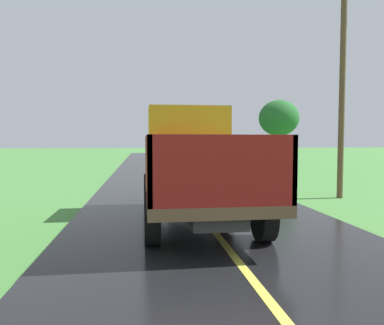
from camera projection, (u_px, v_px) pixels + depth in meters
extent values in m
cube|color=#2D2D30|center=(197.00, 198.00, 8.50)|extent=(0.90, 5.51, 0.24)
cube|color=brown|center=(197.00, 189.00, 8.49)|extent=(2.30, 5.80, 0.20)
cube|color=gold|center=(187.00, 143.00, 10.35)|extent=(2.10, 1.90, 1.90)
cube|color=black|center=(183.00, 131.00, 11.28)|extent=(1.78, 0.02, 0.76)
cube|color=maroon|center=(148.00, 164.00, 7.34)|extent=(0.08, 3.85, 1.10)
cube|color=maroon|center=(257.00, 163.00, 7.63)|extent=(0.08, 3.85, 1.10)
cube|color=maroon|center=(224.00, 171.00, 5.62)|extent=(2.30, 0.08, 1.10)
cube|color=maroon|center=(192.00, 159.00, 9.35)|extent=(2.30, 0.08, 1.10)
cylinder|color=black|center=(149.00, 192.00, 10.15)|extent=(0.28, 1.00, 1.00)
cylinder|color=black|center=(225.00, 191.00, 10.42)|extent=(0.28, 1.00, 1.00)
cylinder|color=black|center=(152.00, 218.00, 6.79)|extent=(0.28, 1.00, 1.00)
cylinder|color=black|center=(263.00, 215.00, 7.06)|extent=(0.28, 1.00, 1.00)
ellipsoid|color=#A9B726|center=(198.00, 176.00, 8.39)|extent=(0.48, 0.47, 0.51)
ellipsoid|color=#A7CD27|center=(181.00, 170.00, 6.09)|extent=(0.53, 0.59, 0.47)
ellipsoid|color=#A2BD26|center=(215.00, 182.00, 7.70)|extent=(0.41, 0.49, 0.45)
ellipsoid|color=#97BF2F|center=(216.00, 147.00, 8.96)|extent=(0.54, 0.67, 0.45)
ellipsoid|color=#A9BD1D|center=(237.00, 182.00, 7.17)|extent=(0.40, 0.46, 0.46)
ellipsoid|color=#A5C02E|center=(185.00, 163.00, 8.65)|extent=(0.52, 0.66, 0.42)
cylinder|color=brown|center=(342.00, 90.00, 12.68)|extent=(0.20, 0.20, 7.40)
cylinder|color=#4C3823|center=(278.00, 153.00, 23.77)|extent=(0.28, 0.28, 2.40)
ellipsoid|color=#236028|center=(279.00, 118.00, 23.64)|extent=(2.52, 2.52, 2.27)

